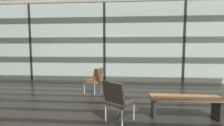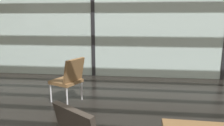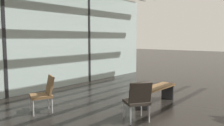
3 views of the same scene
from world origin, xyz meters
The scene contains 6 objects.
glass_curtain_wall centered at (0.00, 5.20, 1.79)m, with size 14.00×0.08×3.57m, color #A3B7B2.
window_mullion_1 centered at (0.00, 5.20, 1.79)m, with size 0.10×0.12×3.57m, color black.
window_mullion_2 centered at (3.50, 5.20, 1.79)m, with size 0.10×0.12×3.57m, color black.
lounge_chair_1 centered at (0.77, 1.07, 0.49)m, with size 0.69×0.70×0.87m.
lounge_chair_4 centered at (-0.07, 3.17, 0.49)m, with size 0.68×0.66×0.87m.
waiting_bench centered at (2.23, 1.44, 0.36)m, with size 1.51×0.45×0.47m.
Camera 3 is at (-3.36, -1.54, 1.76)m, focal length 37.74 mm.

